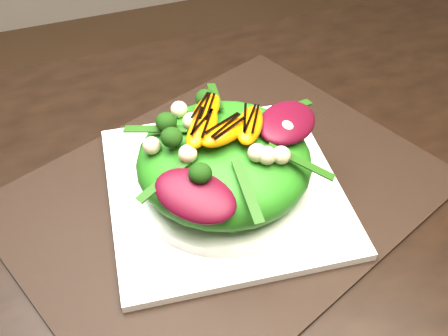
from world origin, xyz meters
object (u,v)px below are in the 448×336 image
object	(u,v)px
placemat	(224,193)
lettuce_mound	(224,160)
dining_table	(177,267)
salad_bowl	(224,181)
plate_base	(224,189)
orange_segment	(218,114)

from	to	relation	value
placemat	lettuce_mound	xyz separation A→B (m)	(0.00, 0.00, 0.06)
dining_table	salad_bowl	world-z (taller)	dining_table
dining_table	plate_base	bearing A→B (deg)	40.41
salad_bowl	lettuce_mound	xyz separation A→B (m)	(0.00, 0.00, 0.04)
salad_bowl	orange_segment	distance (m)	0.09
salad_bowl	lettuce_mound	world-z (taller)	lettuce_mound
salad_bowl	orange_segment	size ratio (longest dim) A/B	3.16
dining_table	lettuce_mound	xyz separation A→B (m)	(0.08, 0.07, 0.08)
dining_table	lettuce_mound	size ratio (longest dim) A/B	7.72
plate_base	lettuce_mound	world-z (taller)	lettuce_mound
dining_table	placemat	distance (m)	0.11
placemat	orange_segment	xyz separation A→B (m)	(0.00, 0.03, 0.10)
plate_base	orange_segment	distance (m)	0.10
lettuce_mound	orange_segment	world-z (taller)	orange_segment
placemat	salad_bowl	size ratio (longest dim) A/B	2.33
salad_bowl	orange_segment	xyz separation A→B (m)	(0.00, 0.03, 0.08)
placemat	lettuce_mound	world-z (taller)	lettuce_mound
placemat	plate_base	bearing A→B (deg)	0.00
plate_base	lettuce_mound	bearing A→B (deg)	0.00
dining_table	lettuce_mound	world-z (taller)	dining_table
placemat	salad_bowl	distance (m)	0.02
placemat	plate_base	distance (m)	0.01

